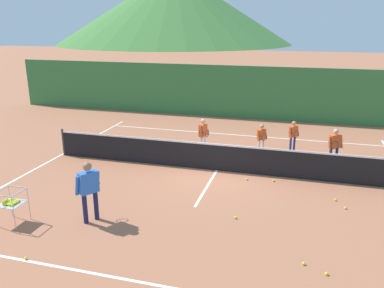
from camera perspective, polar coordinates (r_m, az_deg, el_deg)
ground_plane at (r=13.59m, az=3.66°, el=-3.89°), size 120.00×120.00×0.00m
line_baseline_near at (r=8.20m, az=-6.39°, el=-19.71°), size 12.38×0.08×0.01m
line_baseline_far at (r=17.87m, az=6.78°, el=1.32°), size 12.38×0.08×0.01m
line_sideline_west at (r=15.97m, az=-18.61°, el=-1.49°), size 0.08×10.97×0.01m
line_service_center at (r=13.59m, az=3.66°, el=-3.88°), size 0.08×5.84×0.01m
tennis_net at (r=13.41m, az=3.71°, el=-1.91°), size 12.18×0.08×1.05m
instructor at (r=10.22m, az=-14.91°, el=-6.01°), size 0.55×0.81×1.63m
student_0 at (r=15.22m, az=1.65°, el=1.73°), size 0.42×0.70×1.35m
student_1 at (r=15.27m, az=10.18°, el=1.14°), size 0.41×0.67×1.19m
student_2 at (r=15.87m, az=14.67°, el=1.54°), size 0.43×0.68×1.23m
student_3 at (r=14.69m, az=20.23°, el=0.04°), size 0.54×0.65×1.35m
ball_cart at (r=10.94m, az=-25.03°, el=-7.78°), size 0.58×0.58×0.90m
tennis_ball_0 at (r=12.91m, az=11.87°, el=-5.27°), size 0.07×0.07×0.07m
tennis_ball_1 at (r=10.45m, az=6.41°, el=-10.69°), size 0.07×0.07×0.07m
tennis_ball_2 at (r=9.52m, az=-23.23°, el=-15.16°), size 0.07×0.07×0.07m
tennis_ball_3 at (r=12.07m, az=20.31°, el=-7.69°), size 0.07×0.07×0.07m
tennis_ball_5 at (r=12.37m, az=-16.62°, el=-6.69°), size 0.07×0.07×0.07m
tennis_ball_6 at (r=12.88m, az=8.06°, el=-5.11°), size 0.07×0.07×0.07m
tennis_ball_7 at (r=8.97m, az=16.08°, el=-16.51°), size 0.07×0.07×0.07m
tennis_ball_8 at (r=11.68m, az=21.60°, el=-8.71°), size 0.07×0.07×0.07m
tennis_ball_10 at (r=8.80m, az=19.15°, el=-17.54°), size 0.07×0.07×0.07m
windscreen_fence at (r=20.76m, az=8.40°, el=7.46°), size 27.25×0.08×2.78m
hill_0 at (r=95.00m, az=-2.59°, el=19.44°), size 54.11×54.11×16.32m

